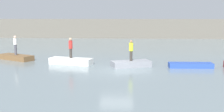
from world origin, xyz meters
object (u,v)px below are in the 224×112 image
rowboat_white (71,61)px  person_red_shirt (71,47)px  rowboat_brown (16,57)px  rowboat_blue (191,65)px  person_hiviz_shirt (131,49)px  rowboat_grey (131,64)px  person_white_shirt (15,44)px

rowboat_white → person_red_shirt: person_red_shirt is taller
rowboat_brown → rowboat_blue: (15.35, -2.93, -0.04)m
person_red_shirt → person_hiviz_shirt: bearing=-9.5°
rowboat_blue → person_red_shirt: 9.89m
rowboat_white → rowboat_grey: rowboat_white is taller
rowboat_white → rowboat_grey: size_ratio=1.18×
rowboat_white → person_white_shirt: person_white_shirt is taller
person_red_shirt → rowboat_brown: bearing=160.2°
rowboat_white → person_white_shirt: size_ratio=2.05×
person_hiviz_shirt → rowboat_brown: bearing=165.0°
rowboat_grey → rowboat_blue: 4.70m
rowboat_grey → person_red_shirt: 5.28m
rowboat_white → person_hiviz_shirt: person_hiviz_shirt is taller
person_white_shirt → rowboat_brown: bearing=0.0°
rowboat_blue → rowboat_white: bearing=173.4°
rowboat_blue → person_hiviz_shirt: 4.86m
rowboat_brown → rowboat_blue: rowboat_brown is taller
rowboat_grey → person_white_shirt: (-10.64, 2.86, 1.23)m
rowboat_brown → rowboat_grey: (10.64, -2.86, 0.01)m
person_red_shirt → rowboat_white: bearing=0.0°
person_hiviz_shirt → person_white_shirt: size_ratio=0.94×
rowboat_brown → person_red_shirt: size_ratio=2.12×
rowboat_grey → person_hiviz_shirt: size_ratio=1.86×
person_white_shirt → rowboat_grey: bearing=-15.0°
rowboat_blue → person_hiviz_shirt: bearing=177.9°
rowboat_white → person_red_shirt: (-0.00, 0.00, 1.22)m
rowboat_grey → rowboat_blue: size_ratio=0.91×
person_white_shirt → rowboat_white: bearing=-19.8°
person_red_shirt → person_white_shirt: (-5.59, 2.01, -0.02)m
rowboat_brown → person_white_shirt: size_ratio=2.04×
rowboat_white → rowboat_blue: 9.80m
rowboat_brown → person_white_shirt: bearing=-150.8°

